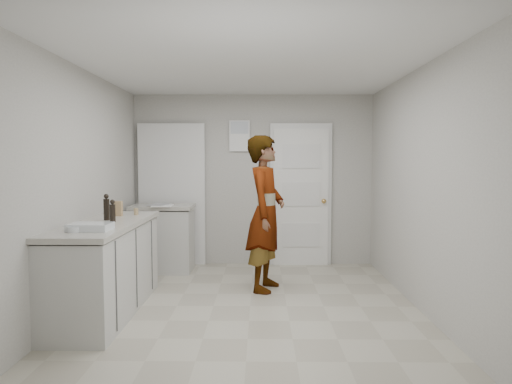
{
  "coord_description": "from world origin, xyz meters",
  "views": [
    {
      "loc": [
        0.11,
        -4.73,
        1.54
      ],
      "look_at": [
        0.06,
        0.4,
        1.19
      ],
      "focal_mm": 32.0,
      "sensor_mm": 36.0,
      "label": 1
    }
  ],
  "objects_px": {
    "spice_jar": "(136,212)",
    "oil_cruet_b": "(106,208)",
    "baking_dish": "(90,227)",
    "person": "(266,213)",
    "egg_bowl": "(74,229)",
    "cake_mix_box": "(118,209)",
    "oil_cruet_a": "(113,211)"
  },
  "relations": [
    {
      "from": "spice_jar",
      "to": "oil_cruet_b",
      "type": "bearing_deg",
      "value": -112.04
    },
    {
      "from": "spice_jar",
      "to": "baking_dish",
      "type": "xyz_separation_m",
      "value": [
        -0.09,
        -1.14,
        -0.01
      ]
    },
    {
      "from": "person",
      "to": "baking_dish",
      "type": "distance_m",
      "value": 2.09
    },
    {
      "from": "spice_jar",
      "to": "egg_bowl",
      "type": "relative_size",
      "value": 0.61
    },
    {
      "from": "person",
      "to": "spice_jar",
      "type": "height_order",
      "value": "person"
    },
    {
      "from": "baking_dish",
      "to": "egg_bowl",
      "type": "xyz_separation_m",
      "value": [
        -0.1,
        -0.09,
        -0.01
      ]
    },
    {
      "from": "person",
      "to": "baking_dish",
      "type": "height_order",
      "value": "person"
    },
    {
      "from": "cake_mix_box",
      "to": "egg_bowl",
      "type": "xyz_separation_m",
      "value": [
        -0.02,
        -1.13,
        -0.06
      ]
    },
    {
      "from": "cake_mix_box",
      "to": "spice_jar",
      "type": "xyz_separation_m",
      "value": [
        0.18,
        0.1,
        -0.05
      ]
    },
    {
      "from": "oil_cruet_b",
      "to": "baking_dish",
      "type": "bearing_deg",
      "value": -82.73
    },
    {
      "from": "egg_bowl",
      "to": "oil_cruet_b",
      "type": "bearing_deg",
      "value": 88.95
    },
    {
      "from": "cake_mix_box",
      "to": "egg_bowl",
      "type": "distance_m",
      "value": 1.13
    },
    {
      "from": "egg_bowl",
      "to": "oil_cruet_a",
      "type": "bearing_deg",
      "value": 79.49
    },
    {
      "from": "cake_mix_box",
      "to": "spice_jar",
      "type": "height_order",
      "value": "cake_mix_box"
    },
    {
      "from": "person",
      "to": "oil_cruet_a",
      "type": "bearing_deg",
      "value": 132.66
    },
    {
      "from": "cake_mix_box",
      "to": "oil_cruet_a",
      "type": "distance_m",
      "value": 0.49
    },
    {
      "from": "person",
      "to": "spice_jar",
      "type": "relative_size",
      "value": 24.76
    },
    {
      "from": "cake_mix_box",
      "to": "spice_jar",
      "type": "bearing_deg",
      "value": 38.8
    },
    {
      "from": "person",
      "to": "cake_mix_box",
      "type": "xyz_separation_m",
      "value": [
        -1.65,
        -0.35,
        0.09
      ]
    },
    {
      "from": "person",
      "to": "cake_mix_box",
      "type": "distance_m",
      "value": 1.69
    },
    {
      "from": "cake_mix_box",
      "to": "baking_dish",
      "type": "xyz_separation_m",
      "value": [
        0.08,
        -1.04,
        -0.05
      ]
    },
    {
      "from": "spice_jar",
      "to": "oil_cruet_b",
      "type": "relative_size",
      "value": 0.27
    },
    {
      "from": "oil_cruet_a",
      "to": "oil_cruet_b",
      "type": "height_order",
      "value": "oil_cruet_b"
    },
    {
      "from": "person",
      "to": "baking_dish",
      "type": "relative_size",
      "value": 5.08
    },
    {
      "from": "oil_cruet_a",
      "to": "egg_bowl",
      "type": "height_order",
      "value": "oil_cruet_a"
    },
    {
      "from": "spice_jar",
      "to": "person",
      "type": "bearing_deg",
      "value": 9.55
    },
    {
      "from": "spice_jar",
      "to": "egg_bowl",
      "type": "bearing_deg",
      "value": -99.05
    },
    {
      "from": "cake_mix_box",
      "to": "egg_bowl",
      "type": "height_order",
      "value": "cake_mix_box"
    },
    {
      "from": "person",
      "to": "spice_jar",
      "type": "xyz_separation_m",
      "value": [
        -1.47,
        -0.25,
        0.04
      ]
    },
    {
      "from": "cake_mix_box",
      "to": "oil_cruet_b",
      "type": "bearing_deg",
      "value": -82.51
    },
    {
      "from": "oil_cruet_b",
      "to": "baking_dish",
      "type": "relative_size",
      "value": 0.76
    },
    {
      "from": "person",
      "to": "oil_cruet_a",
      "type": "distance_m",
      "value": 1.76
    }
  ]
}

